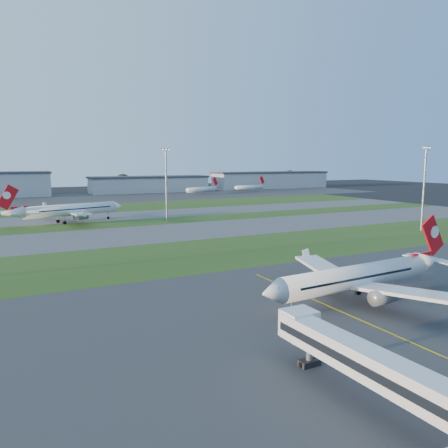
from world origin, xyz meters
TOP-DOWN VIEW (x-y plane):
  - ground at (0.00, 0.00)m, footprint 700.00×700.00m
  - apron_near at (0.00, 0.00)m, footprint 300.00×70.00m
  - grass_strip_a at (0.00, 52.00)m, footprint 300.00×34.00m
  - taxiway_a at (0.00, 85.00)m, footprint 300.00×32.00m
  - grass_strip_b at (0.00, 110.00)m, footprint 300.00×18.00m
  - taxiway_b at (0.00, 132.00)m, footprint 300.00×26.00m
  - grass_strip_c at (0.00, 165.00)m, footprint 300.00×40.00m
  - apron_far at (0.00, 225.00)m, footprint 400.00×80.00m
  - yellow_line at (5.00, 0.00)m, footprint 0.25×60.00m
  - jet_bridge at (-9.81, -15.24)m, footprint 4.20×26.90m
  - airliner_parked at (10.26, 9.16)m, footprint 35.52×30.08m
  - airliner_taxiing at (-16.09, 120.60)m, footprint 39.40×33.12m
  - mini_jet_near at (79.55, 220.84)m, footprint 27.17×12.68m
  - mini_jet_far at (118.40, 225.90)m, footprint 28.07×9.80m
  - light_mast_centre at (15.00, 108.00)m, footprint 3.20×0.70m
  - light_mast_east at (78.00, 52.00)m, footprint 3.20×0.70m
  - hangar_east at (55.00, 255.00)m, footprint 81.60×23.00m
  - hangar_far_east at (155.00, 255.00)m, footprint 96.90×23.00m
  - tree_mid_west at (-20.00, 266.00)m, footprint 9.90×9.90m
  - tree_mid_east at (40.00, 269.00)m, footprint 11.55×11.55m
  - tree_east at (115.00, 267.00)m, footprint 10.45×10.45m
  - tree_far_east at (185.00, 271.00)m, footprint 12.65×12.65m

SIDE VIEW (x-z plane):
  - ground at x=0.00m, z-range 0.00..0.00m
  - yellow_line at x=5.00m, z-range -0.01..0.01m
  - apron_near at x=0.00m, z-range 0.00..0.01m
  - grass_strip_a at x=0.00m, z-range 0.00..0.01m
  - taxiway_a at x=0.00m, z-range 0.00..0.01m
  - grass_strip_b at x=0.00m, z-range 0.00..0.01m
  - taxiway_b at x=0.00m, z-range 0.00..0.01m
  - grass_strip_c at x=0.00m, z-range 0.00..0.01m
  - apron_far at x=0.00m, z-range 0.00..0.01m
  - mini_jet_near at x=79.55m, z-range -1.46..8.02m
  - mini_jet_far at x=118.40m, z-range -1.46..8.02m
  - airliner_parked at x=10.26m, z-range -1.65..9.43m
  - jet_bridge at x=-9.81m, z-range 0.91..7.11m
  - airliner_taxiing at x=-16.09m, z-range -1.88..10.73m
  - hangar_east at x=55.00m, z-range 0.04..11.24m
  - tree_mid_west at x=-20.00m, z-range 0.44..11.24m
  - tree_east at x=115.00m, z-range 0.46..11.86m
  - hangar_far_east at x=155.00m, z-range 0.04..13.24m
  - tree_mid_east at x=40.00m, z-range 0.51..13.11m
  - tree_far_east at x=185.00m, z-range 0.56..14.36m
  - light_mast_centre at x=15.00m, z-range 1.91..27.71m
  - light_mast_east at x=78.00m, z-range 1.91..27.71m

